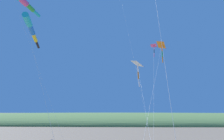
% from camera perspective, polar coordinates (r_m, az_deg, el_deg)
% --- Properties ---
extents(dune_ridge_grassy, '(28.00, 240.00, 6.76)m').
position_cam_1_polar(dune_ridge_grassy, '(64.18, 2.30, -15.41)').
color(dune_ridge_grassy, '#567A42').
rests_on(dune_ridge_grassy, ground_plane).
extents(kite_delta_white_trailing, '(15.78, 5.21, 10.71)m').
position_cam_1_polar(kite_delta_white_trailing, '(19.49, 14.47, 7.04)').
color(kite_delta_white_trailing, orange).
rests_on(kite_delta_white_trailing, ground_plane).
extents(kite_delta_blue_topmost, '(13.41, 1.57, 9.95)m').
position_cam_1_polar(kite_delta_blue_topmost, '(22.85, 7.60, 1.81)').
color(kite_delta_blue_topmost, white).
rests_on(kite_delta_blue_topmost, ground_plane).
extents(kite_windsock_black_fish_shape, '(6.36, 8.11, 17.18)m').
position_cam_1_polar(kite_windsock_black_fish_shape, '(25.90, -24.82, 18.03)').
color(kite_windsock_black_fish_shape, '#1EB7C6').
rests_on(kite_windsock_black_fish_shape, ground_plane).
extents(kite_windsock_striped_overhead, '(5.85, 4.52, 9.74)m').
position_cam_1_polar(kite_windsock_striped_overhead, '(13.96, -22.72, 11.15)').
color(kite_windsock_striped_overhead, '#1EB7C6').
rests_on(kite_windsock_striped_overhead, ground_plane).
extents(kite_delta_magenta_far_left, '(11.38, 2.90, 12.09)m').
position_cam_1_polar(kite_delta_magenta_far_left, '(24.37, 12.20, 6.91)').
color(kite_delta_magenta_far_left, '#EF4C93').
rests_on(kite_delta_magenta_far_left, ground_plane).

